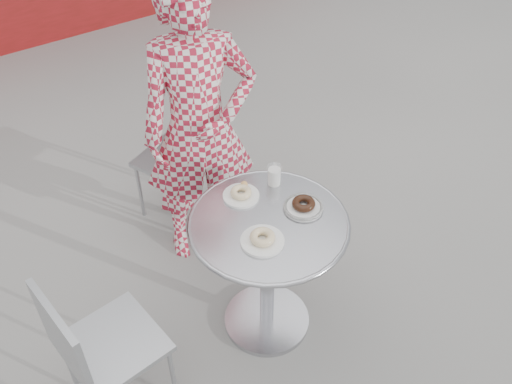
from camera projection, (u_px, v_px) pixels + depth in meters
ground at (263, 317)px, 2.95m from camera, size 60.00×60.00×0.00m
bistro_table at (268, 249)px, 2.57m from camera, size 0.71×0.71×0.72m
chair_far at (179, 180)px, 3.39m from camera, size 0.50×0.50×0.79m
chair_left at (117, 367)px, 2.46m from camera, size 0.42×0.42×0.79m
seated_person at (200, 129)px, 2.82m from camera, size 0.67×0.54×1.60m
plate_far at (241, 193)px, 2.57m from camera, size 0.17×0.17×0.04m
plate_near at (262, 239)px, 2.35m from camera, size 0.18×0.18×0.05m
plate_checker at (303, 206)px, 2.51m from camera, size 0.18×0.18×0.05m
milk_cup at (274, 176)px, 2.61m from camera, size 0.06×0.06×0.10m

